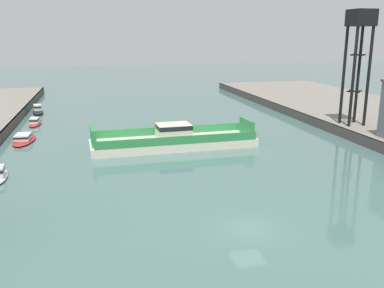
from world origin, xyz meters
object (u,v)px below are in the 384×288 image
chain_ferry (174,140)px  moored_boat_mid_right (35,122)px  moored_boat_near_left (38,110)px  moored_boat_mid_left (24,139)px  crane_tower (360,36)px

chain_ferry → moored_boat_mid_right: bearing=136.0°
moored_boat_near_left → moored_boat_mid_left: size_ratio=0.75×
chain_ferry → crane_tower: 31.46m
chain_ferry → moored_boat_near_left: size_ratio=3.67×
moored_boat_mid_left → moored_boat_mid_right: 11.78m
crane_tower → moored_boat_mid_right: bearing=159.9°
chain_ferry → moored_boat_mid_right: (-20.33, 19.65, -0.50)m
chain_ferry → moored_boat_mid_right: size_ratio=4.02×
chain_ferry → moored_boat_mid_right: 28.27m
moored_boat_mid_right → moored_boat_mid_left: bearing=-90.5°
moored_boat_near_left → moored_boat_mid_left: moored_boat_near_left is taller
moored_boat_mid_right → crane_tower: size_ratio=0.33×
moored_boat_mid_left → moored_boat_mid_right: size_ratio=1.46×
chain_ferry → moored_boat_near_left: 38.00m
moored_boat_mid_left → crane_tower: (48.71, -6.00, 14.21)m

